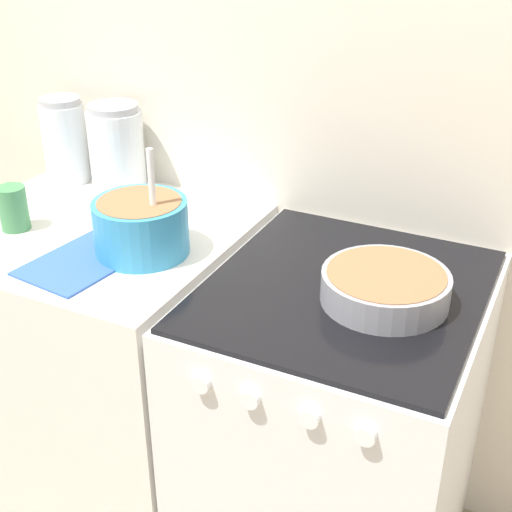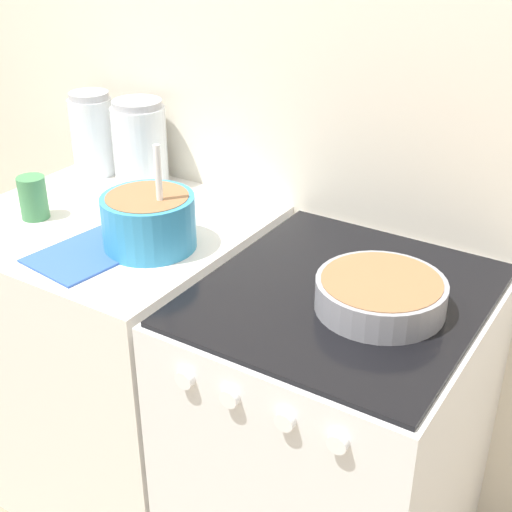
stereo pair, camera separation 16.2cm
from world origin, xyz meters
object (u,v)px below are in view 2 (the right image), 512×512
Objects in this scene: baking_pan at (381,294)px; storage_jar_left at (93,139)px; stove at (333,444)px; mixing_bowl at (149,218)px; tin_can at (33,198)px; storage_jar_middle at (140,150)px.

storage_jar_left is (-1.08, 0.27, 0.07)m from baking_pan.
storage_jar_left reaches higher than stove.
tin_can is at bearing -175.00° from mixing_bowl.
storage_jar_left is at bearing 147.17° from mixing_bowl.
baking_pan is at bearing -17.01° from storage_jar_middle.
mixing_bowl is 0.60m from baking_pan.
mixing_bowl is 2.34× the size of tin_can.
mixing_bowl is 1.06× the size of storage_jar_middle.
baking_pan is 0.98m from tin_can.
stove is 3.20× the size of baking_pan.
storage_jar_left is 0.99× the size of storage_jar_middle.
storage_jar_middle is (-0.29, 0.31, 0.03)m from mixing_bowl.
stove is 3.50× the size of storage_jar_left.
stove is 3.45× the size of storage_jar_middle.
stove is at bearing 5.79° from tin_can.
storage_jar_left is at bearing 165.68° from stove.
tin_can is (-0.09, -0.34, -0.05)m from storage_jar_middle.
mixing_bowl is 0.38m from tin_can.
storage_jar_middle is (0.19, 0.00, 0.00)m from storage_jar_left.
mixing_bowl reaches higher than tin_can.
mixing_bowl is 1.08× the size of storage_jar_left.
storage_jar_middle is at bearing 162.99° from baking_pan.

